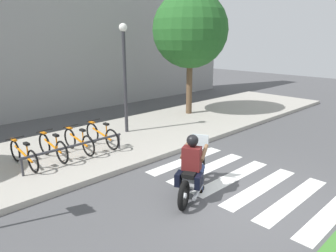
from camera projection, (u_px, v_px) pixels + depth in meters
ground_plane at (241, 199)px, 6.95m from camera, size 48.00×48.00×0.00m
sidewalk at (109, 142)px, 10.50m from camera, size 24.00×4.40×0.15m
crosswalk_stripe_0 at (331, 214)px, 6.38m from camera, size 2.80×0.40×0.01m
crosswalk_stripe_1 at (293, 199)px, 6.93m from camera, size 2.80×0.40×0.01m
crosswalk_stripe_2 at (260, 187)px, 7.49m from camera, size 2.80×0.40×0.01m
crosswalk_stripe_3 at (232, 177)px, 8.04m from camera, size 2.80×0.40×0.01m
crosswalk_stripe_4 at (208, 168)px, 8.59m from camera, size 2.80×0.40×0.01m
crosswalk_stripe_5 at (186, 160)px, 9.15m from camera, size 2.80×0.40×0.01m
motorcycle at (193, 174)px, 7.12m from camera, size 1.95×1.10×1.22m
rider at (193, 161)px, 6.95m from camera, size 0.76×0.71×1.44m
bicycle_0 at (24, 155)px, 8.23m from camera, size 0.48×1.68×0.73m
bicycle_1 at (53, 147)px, 8.75m from camera, size 0.48×1.64×0.78m
bicycle_2 at (79, 141)px, 9.28m from camera, size 0.48×1.63×0.76m
bicycle_3 at (102, 135)px, 9.81m from camera, size 0.48×1.69×0.79m
bike_rack at (75, 147)px, 8.62m from camera, size 2.98×0.07×0.49m
street_lamp at (125, 69)px, 10.83m from camera, size 0.28×0.28×3.91m
tree_near_rack at (190, 30)px, 13.27m from camera, size 3.20×3.20×5.36m
building_backdrop at (27, 9)px, 13.23m from camera, size 24.00×1.20×9.17m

